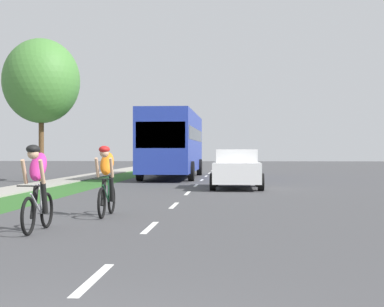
{
  "coord_description": "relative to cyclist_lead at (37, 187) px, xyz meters",
  "views": [
    {
      "loc": [
        1.61,
        -3.84,
        1.47
      ],
      "look_at": [
        -0.17,
        21.7,
        1.35
      ],
      "focal_mm": 56.85,
      "sensor_mm": 36.0,
      "label": 1
    }
  ],
  "objects": [
    {
      "name": "bus_blue",
      "position": [
        0.24,
        22.17,
        1.17
      ],
      "size": [
        2.78,
        11.6,
        3.48
      ],
      "color": "#23389E",
      "rests_on": "ground_plane"
    },
    {
      "name": "street_tree_near",
      "position": [
        -5.38,
        16.85,
        3.88
      ],
      "size": [
        3.56,
        3.56,
        6.67
      ],
      "color": "brown",
      "rests_on": "ground_plane"
    },
    {
      "name": "lane_markings_center",
      "position": [
        1.95,
        17.09,
        -0.81
      ],
      "size": [
        0.12,
        53.13,
        0.01
      ],
      "color": "white",
      "rests_on": "ground_plane"
    },
    {
      "name": "cyclist_lead",
      "position": [
        0.0,
        0.0,
        0.0
      ],
      "size": [
        0.42,
        1.72,
        1.58
      ],
      "color": "black",
      "rests_on": "ground_plane"
    },
    {
      "name": "sidewalk_concrete",
      "position": [
        -4.57,
        13.09,
        -0.81
      ],
      "size": [
        1.69,
        70.0,
        0.1
      ],
      "primitive_type": "cube",
      "color": "#9E998E",
      "rests_on": "ground_plane"
    },
    {
      "name": "ground_plane",
      "position": [
        1.95,
        13.09,
        -0.81
      ],
      "size": [
        120.0,
        120.0,
        0.0
      ],
      "primitive_type": "plane",
      "color": "#424244"
    },
    {
      "name": "grass_verge",
      "position": [
        -2.79,
        13.09,
        -0.81
      ],
      "size": [
        1.89,
        70.0,
        0.01
      ],
      "primitive_type": "cube",
      "color": "#2D6026",
      "rests_on": "ground_plane"
    },
    {
      "name": "cyclist_trailing",
      "position": [
        0.7,
        2.65,
        0.0
      ],
      "size": [
        0.42,
        1.72,
        1.58
      ],
      "color": "black",
      "rests_on": "ground_plane"
    },
    {
      "name": "sedan_white",
      "position": [
        3.65,
        12.89,
        -0.04
      ],
      "size": [
        1.98,
        4.3,
        1.52
      ],
      "color": "silver",
      "rests_on": "ground_plane"
    }
  ]
}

